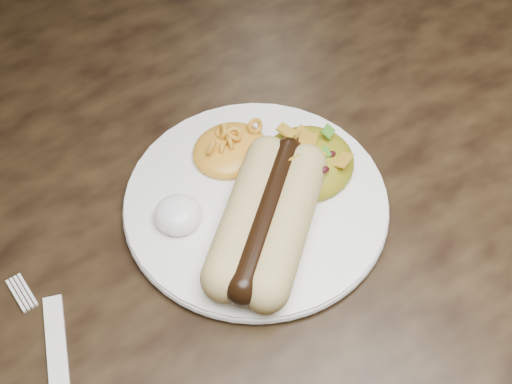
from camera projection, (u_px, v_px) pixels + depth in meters
floor at (199, 379)px, 1.32m from camera, size 4.00×4.00×0.00m
table at (160, 153)px, 0.79m from camera, size 1.60×0.90×0.75m
plate at (256, 203)px, 0.63m from camera, size 0.25×0.25×0.01m
hotdog at (267, 218)px, 0.59m from camera, size 0.13×0.14×0.04m
mac_and_cheese at (230, 143)px, 0.65m from camera, size 0.08×0.07×0.03m
sour_cream at (178, 211)px, 0.60m from camera, size 0.05×0.05×0.03m
taco_salad at (307, 157)px, 0.64m from camera, size 0.09×0.08×0.04m
fork at (57, 353)px, 0.55m from camera, size 0.08×0.16×0.00m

